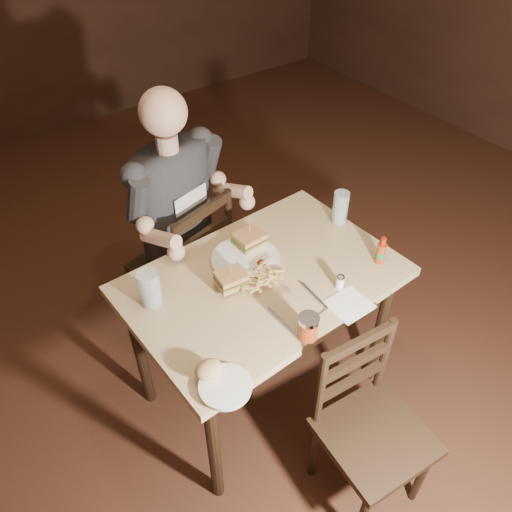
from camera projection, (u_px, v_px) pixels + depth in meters
room_shell at (329, 147)px, 1.56m from camera, size 7.00×7.00×7.00m
main_table at (263, 293)px, 2.08m from camera, size 1.13×0.78×0.77m
chair_far at (182, 264)px, 2.56m from camera, size 0.52×0.54×0.89m
chair_near at (375, 436)px, 1.89m from camera, size 0.41×0.45×0.82m
diner at (179, 190)px, 2.22m from camera, size 0.62×0.54×0.92m
dinner_plate at (246, 260)px, 2.09m from camera, size 0.29×0.29×0.02m
sandwich_left at (231, 276)px, 1.94m from camera, size 0.12×0.10×0.10m
sandwich_right at (250, 235)px, 2.12m from camera, size 0.13×0.11×0.10m
fries_pile at (255, 276)px, 1.98m from camera, size 0.26×0.19×0.04m
ketchup_dollop at (262, 263)px, 2.06m from camera, size 0.04×0.04×0.01m
glass_left at (150, 288)px, 1.87m from camera, size 0.09×0.09×0.15m
glass_right at (340, 208)px, 2.24m from camera, size 0.07×0.07×0.16m
hot_sauce at (381, 250)px, 2.05m from camera, size 0.04×0.04×0.13m
salt_shaker at (340, 282)px, 1.96m from camera, size 0.04×0.04×0.06m
syrup_dispenser at (308, 327)px, 1.76m from camera, size 0.08×0.08×0.10m
napkin at (349, 305)px, 1.91m from camera, size 0.16×0.15×0.00m
knife at (286, 326)px, 1.82m from camera, size 0.02×0.22×0.01m
fork at (314, 295)px, 1.94m from camera, size 0.02×0.17×0.01m
side_plate at (225, 388)px, 1.63m from camera, size 0.18×0.18×0.01m
bread_roll at (208, 369)px, 1.64m from camera, size 0.10×0.08×0.06m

